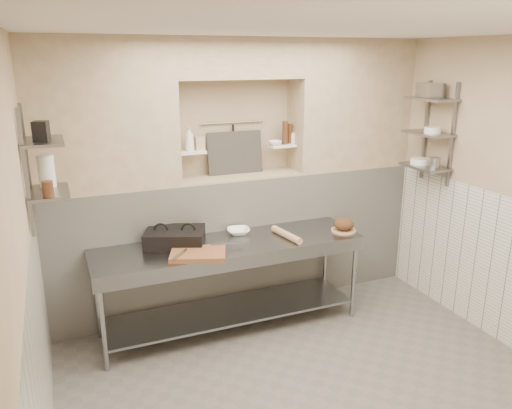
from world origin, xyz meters
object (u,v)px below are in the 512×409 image
panini_press (175,237)px  bowl_alcove (275,143)px  prep_table (231,268)px  bread_loaf (344,224)px  jug_left (46,171)px  bottle_soap (189,139)px  mixing_bowl (238,231)px  cutting_board (198,254)px  rolling_pin (286,235)px

panini_press → bowl_alcove: (1.21, 0.39, 0.76)m
bowl_alcove → prep_table: bearing=-142.2°
bread_loaf → jug_left: 2.84m
panini_press → bottle_soap: bearing=76.3°
prep_table → mixing_bowl: 0.40m
mixing_bowl → jug_left: (-1.70, -0.21, 0.81)m
cutting_board → mixing_bowl: 0.67m
jug_left → cutting_board: bearing=-9.4°
mixing_bowl → bread_loaf: bearing=-17.8°
panini_press → jug_left: 1.31m
prep_table → mixing_bowl: size_ratio=11.38×
rolling_pin → mixing_bowl: bearing=143.9°
cutting_board → bottle_soap: bottle_soap is taller
prep_table → bread_loaf: 1.24m
bottle_soap → jug_left: size_ratio=0.92×
mixing_bowl → rolling_pin: (0.40, -0.29, 0.01)m
prep_table → jug_left: bearing=179.8°
cutting_board → bowl_alcove: bearing=34.4°
cutting_board → bottle_soap: size_ratio=2.04×
panini_press → bottle_soap: size_ratio=2.73×
bread_loaf → rolling_pin: bearing=176.3°
rolling_pin → bottle_soap: bearing=140.1°
prep_table → mixing_bowl: bearing=52.7°
bottle_soap → rolling_pin: bearing=-39.9°
cutting_board → bread_loaf: 1.56m
mixing_bowl → rolling_pin: rolling_pin is taller
panini_press → mixing_bowl: size_ratio=2.85×
cutting_board → bread_loaf: bread_loaf is taller
bottle_soap → jug_left: bearing=-156.7°
rolling_pin → bowl_alcove: size_ratio=3.05×
panini_press → bowl_alcove: size_ratio=4.47×
rolling_pin → bowl_alcove: 1.03m
mixing_bowl → bread_loaf: 1.08m
rolling_pin → jug_left: bearing=178.0°
bottle_soap → jug_left: (-1.33, -0.57, -0.09)m
prep_table → rolling_pin: size_ratio=5.85×
bottle_soap → jug_left: 1.45m
panini_press → mixing_bowl: (0.66, 0.05, -0.05)m
jug_left → rolling_pin: bearing=-2.0°
mixing_bowl → jug_left: bearing=-172.8°
cutting_board → jug_left: 1.44m
prep_table → cutting_board: (-0.37, -0.19, 0.28)m
bottle_soap → panini_press: bearing=-124.9°
panini_press → rolling_pin: 1.08m
prep_table → bowl_alcove: 1.42m
rolling_pin → jug_left: size_ratio=1.73×
jug_left → bowl_alcove: bearing=13.7°
bread_loaf → jug_left: (-2.73, 0.12, 0.76)m
rolling_pin → bowl_alcove: bowl_alcove is taller
cutting_board → bottle_soap: (0.16, 0.76, 0.91)m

